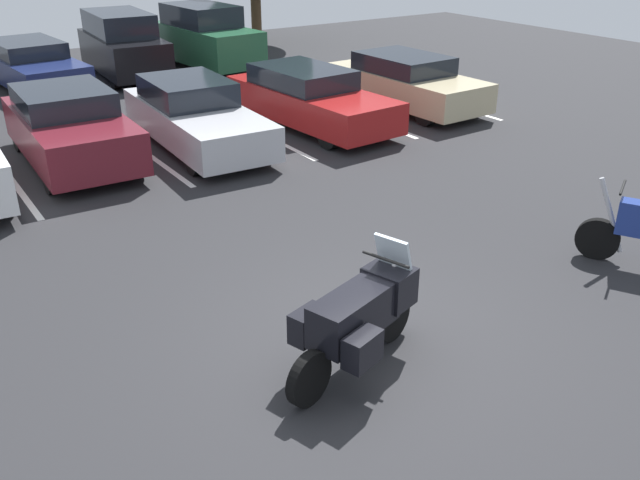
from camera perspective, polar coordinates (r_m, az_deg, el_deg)
The scene contains 10 objects.
ground at distance 8.47m, azimuth 3.27°, elevation -8.50°, with size 44.00×44.00×0.10m, color #262628.
motorcycle_touring at distance 7.65m, azimuth 3.30°, elevation -6.25°, with size 2.11×1.16×1.40m.
parking_stripes at distance 15.03m, azimuth -19.25°, elevation 5.95°, with size 19.61×4.97×0.01m.
car_maroon at distance 14.99m, azimuth -20.09°, elevation 8.77°, with size 1.97×4.40×1.51m.
car_silver at distance 15.48m, azimuth -10.36°, elevation 10.14°, with size 1.97×4.92×1.42m.
car_red at distance 16.79m, azimuth -0.90°, elevation 11.74°, with size 2.10×4.98×1.37m.
car_champagne at distance 18.62m, azimuth 7.17°, elevation 12.93°, with size 1.98×4.66×1.36m.
car_far_navy at distance 22.16m, azimuth -22.83°, elevation 13.24°, with size 2.22×4.83×1.36m.
car_far_black at distance 22.97m, azimuth -16.10°, elevation 15.32°, with size 2.00×4.44×1.96m.
car_far_green at distance 23.88m, azimuth -9.50°, elevation 16.30°, with size 2.19×4.56×1.99m.
Camera 1 is at (-4.28, -5.56, 4.69)m, focal length 38.44 mm.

